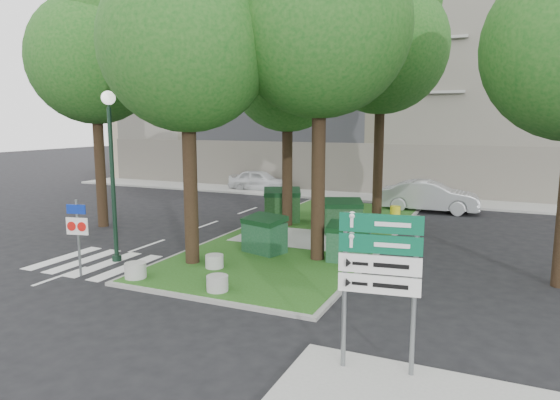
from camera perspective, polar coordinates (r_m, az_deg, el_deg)
The scene contains 24 objects.
ground at distance 13.54m, azimuth -10.57°, elevation -10.91°, with size 120.00×120.00×0.00m, color black.
median_island at distance 20.16m, azimuth 3.63°, elevation -3.93°, with size 6.00×16.00×0.12m, color #244C15.
median_kerb at distance 20.16m, azimuth 3.63°, elevation -3.96°, with size 6.30×16.30×0.10m, color gray.
building_sidewalk at distance 30.18m, azimuth 9.71°, elevation 0.31°, with size 42.00×3.00×0.12m, color #999993.
zebra_crossing at distance 16.90m, azimuth -18.26°, elevation -7.14°, with size 5.00×3.00×0.01m, color silver.
apartment_building at distance 37.31m, azimuth 13.00°, elevation 14.09°, with size 41.00×12.00×16.00m, color beige.
tree_median_near_left at distance 15.88m, azimuth -10.30°, elevation 18.82°, with size 5.20×5.20×10.53m.
tree_median_near_right at distance 16.23m, azimuth 5.02°, elevation 21.12°, with size 5.60×5.60×11.46m.
tree_median_mid at distance 21.28m, azimuth 1.16°, elevation 15.52°, with size 4.80×4.80×9.99m.
tree_median_far at distance 23.34m, azimuth 11.86°, elevation 18.08°, with size 5.80×5.80×11.93m.
tree_street_left at distance 22.99m, azimuth -20.29°, elevation 16.18°, with size 5.40×5.40×11.00m.
dumpster_a at distance 22.30m, azimuth 0.24°, elevation -0.61°, with size 1.93×1.70×1.50m.
dumpster_b at distance 17.09m, azimuth -1.79°, elevation -3.96°, with size 1.61×1.34×1.29m.
dumpster_c at distance 20.05m, azimuth 7.18°, elevation -1.92°, with size 1.80×1.56×1.40m.
dumpster_d at distance 16.19m, azimuth 7.88°, elevation -4.82°, with size 1.46×1.10×1.26m.
bollard_left at distance 15.04m, azimuth -16.19°, elevation -7.73°, with size 0.61×0.61×0.44m, color #AAABA5.
bollard_right at distance 13.50m, azimuth -7.18°, elevation -9.41°, with size 0.58×0.58×0.41m, color #9C9B97.
bollard_mid at distance 15.55m, azimuth -7.50°, elevation -6.95°, with size 0.56×0.56×0.40m, color #A5A6A0.
litter_bin at distance 22.38m, azimuth 13.02°, elevation -1.67°, with size 0.45×0.45×0.78m, color yellow.
street_lamp at distance 16.87m, azimuth -18.71°, elevation 4.78°, with size 0.44×0.44×5.51m.
traffic_sign_pole at distance 15.82m, azimuth -22.11°, elevation -2.93°, with size 0.69×0.19×2.31m.
directional_sign at distance 9.00m, azimuth 11.31°, elevation -7.63°, with size 1.43×0.27×2.88m.
car_white at distance 32.83m, azimuth -2.37°, elevation 2.25°, with size 1.65×4.09×1.39m, color silver.
car_silver at distance 26.40m, azimuth 16.75°, elevation 0.41°, with size 1.68×4.81×1.58m, color #B0B4B9.
Camera 1 is at (7.31, -10.43, 4.59)m, focal length 32.00 mm.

